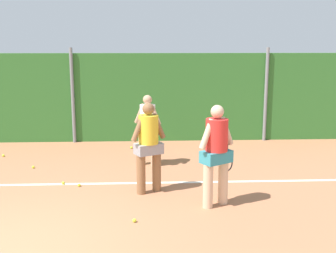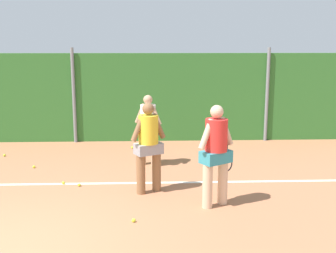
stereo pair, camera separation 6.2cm
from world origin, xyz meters
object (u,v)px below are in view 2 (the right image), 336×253
object	(u,v)px
player_backcourt_far	(148,126)
tennis_ball_4	(79,185)
tennis_ball_9	(132,147)
player_midcourt	(149,143)
tennis_ball_3	(4,155)
tennis_ball_7	(134,220)
tennis_ball_12	(159,148)
player_foreground_near	(216,150)
tennis_ball_11	(34,167)
tennis_ball_2	(63,183)

from	to	relation	value
player_backcourt_far	tennis_ball_4	size ratio (longest dim) A/B	26.26
tennis_ball_9	player_backcourt_far	bearing A→B (deg)	-74.00
player_midcourt	tennis_ball_3	xyz separation A→B (m)	(-3.84, 2.83, -0.98)
tennis_ball_3	tennis_ball_7	world-z (taller)	same
tennis_ball_4	player_backcourt_far	bearing A→B (deg)	46.12
tennis_ball_9	tennis_ball_12	size ratio (longest dim) A/B	1.00
player_foreground_near	player_midcourt	bearing A→B (deg)	116.00
player_foreground_near	player_backcourt_far	xyz separation A→B (m)	(-1.24, 2.64, -0.08)
tennis_ball_7	tennis_ball_12	bearing A→B (deg)	83.98
tennis_ball_4	tennis_ball_11	xyz separation A→B (m)	(-1.31, 1.35, 0.00)
player_foreground_near	tennis_ball_12	xyz separation A→B (m)	(-0.96, 4.17, -1.02)
player_foreground_near	player_backcourt_far	distance (m)	2.92
tennis_ball_4	tennis_ball_7	size ratio (longest dim) A/B	1.00
player_foreground_near	tennis_ball_9	world-z (taller)	player_foreground_near
player_foreground_near	tennis_ball_2	size ratio (longest dim) A/B	28.37
tennis_ball_7	player_foreground_near	bearing A→B (deg)	25.02
player_midcourt	tennis_ball_2	xyz separation A→B (m)	(-1.82, 0.53, -0.98)
tennis_ball_2	tennis_ball_12	distance (m)	3.56
player_midcourt	tennis_ball_4	xyz separation A→B (m)	(-1.46, 0.38, -0.98)
player_foreground_near	tennis_ball_11	xyz separation A→B (m)	(-3.99, 2.50, -1.02)
player_midcourt	tennis_ball_7	distance (m)	1.77
tennis_ball_2	tennis_ball_12	xyz separation A→B (m)	(2.08, 2.89, 0.00)
player_midcourt	tennis_ball_4	size ratio (longest dim) A/B	27.43
tennis_ball_3	tennis_ball_7	xyz separation A→B (m)	(3.60, -4.28, 0.00)
player_foreground_near	tennis_ball_4	world-z (taller)	player_foreground_near
player_backcourt_far	tennis_ball_3	xyz separation A→B (m)	(-3.82, 0.95, -0.94)
tennis_ball_2	tennis_ball_3	size ratio (longest dim) A/B	1.00
player_foreground_near	tennis_ball_11	size ratio (longest dim) A/B	28.37
tennis_ball_9	tennis_ball_4	bearing A→B (deg)	-107.01
tennis_ball_2	tennis_ball_9	bearing A→B (deg)	66.29
tennis_ball_2	tennis_ball_12	size ratio (longest dim) A/B	1.00
player_foreground_near	tennis_ball_11	distance (m)	4.82
tennis_ball_2	player_midcourt	bearing A→B (deg)	-16.16
player_midcourt	tennis_ball_9	distance (m)	3.70
player_midcourt	tennis_ball_9	xyz separation A→B (m)	(-0.50, 3.53, -0.98)
player_backcourt_far	tennis_ball_9	world-z (taller)	player_backcourt_far
player_backcourt_far	tennis_ball_11	world-z (taller)	player_backcourt_far
tennis_ball_11	tennis_ball_7	bearing A→B (deg)	-51.58
tennis_ball_11	tennis_ball_12	xyz separation A→B (m)	(3.04, 1.68, 0.00)
tennis_ball_2	tennis_ball_9	distance (m)	3.28
tennis_ball_3	tennis_ball_4	xyz separation A→B (m)	(2.38, -2.45, 0.00)
player_backcourt_far	tennis_ball_2	bearing A→B (deg)	65.64
player_midcourt	tennis_ball_11	size ratio (longest dim) A/B	27.43
tennis_ball_12	player_backcourt_far	bearing A→B (deg)	-100.66
player_midcourt	tennis_ball_7	bearing A→B (deg)	52.68
player_backcourt_far	tennis_ball_11	size ratio (longest dim) A/B	26.26
tennis_ball_2	tennis_ball_9	xyz separation A→B (m)	(1.32, 3.01, 0.00)
player_foreground_near	player_backcourt_far	size ratio (longest dim) A/B	1.08
player_backcourt_far	tennis_ball_9	distance (m)	1.96
tennis_ball_11	tennis_ball_4	bearing A→B (deg)	-45.97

